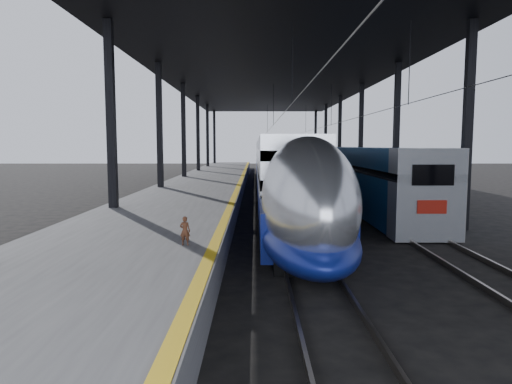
{
  "coord_description": "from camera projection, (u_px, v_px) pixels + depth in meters",
  "views": [
    {
      "loc": [
        0.42,
        -14.85,
        3.7
      ],
      "look_at": [
        0.44,
        1.8,
        2.0
      ],
      "focal_mm": 32.0,
      "sensor_mm": 36.0,
      "label": 1
    }
  ],
  "objects": [
    {
      "name": "ground",
      "position": [
        243.0,
        257.0,
        15.15
      ],
      "size": [
        160.0,
        160.0,
        0.0
      ],
      "primitive_type": "plane",
      "color": "black",
      "rests_on": "ground"
    },
    {
      "name": "platform",
      "position": [
        204.0,
        187.0,
        34.99
      ],
      "size": [
        6.0,
        80.0,
        1.0
      ],
      "primitive_type": "cube",
      "color": "#4C4C4F",
      "rests_on": "ground"
    },
    {
      "name": "yellow_strip",
      "position": [
        241.0,
        181.0,
        34.94
      ],
      "size": [
        0.3,
        80.0,
        0.01
      ],
      "primitive_type": "cube",
      "color": "gold",
      "rests_on": "platform"
    },
    {
      "name": "rails",
      "position": [
        308.0,
        193.0,
        35.04
      ],
      "size": [
        6.52,
        80.0,
        0.16
      ],
      "color": "slate",
      "rests_on": "ground"
    },
    {
      "name": "canopy",
      "position": [
        275.0,
        73.0,
        34.12
      ],
      "size": [
        18.0,
        75.0,
        9.47
      ],
      "color": "black",
      "rests_on": "ground"
    },
    {
      "name": "tgv_train",
      "position": [
        273.0,
        165.0,
        41.31
      ],
      "size": [
        2.88,
        65.2,
        4.13
      ],
      "color": "silver",
      "rests_on": "ground"
    },
    {
      "name": "second_train",
      "position": [
        323.0,
        165.0,
        44.09
      ],
      "size": [
        2.61,
        56.05,
        3.6
      ],
      "color": "navy",
      "rests_on": "ground"
    },
    {
      "name": "child",
      "position": [
        185.0,
        231.0,
        12.36
      ],
      "size": [
        0.32,
        0.23,
        0.8
      ],
      "primitive_type": "imported",
      "rotation": [
        0.0,
        0.0,
        2.99
      ],
      "color": "#552E1C",
      "rests_on": "platform"
    }
  ]
}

